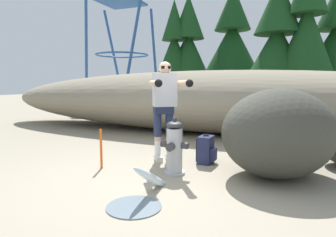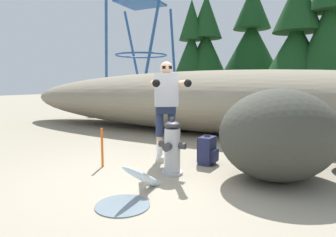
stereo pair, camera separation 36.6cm
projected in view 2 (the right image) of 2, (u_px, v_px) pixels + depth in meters
The scene contains 13 objects.
ground_plane at pixel (148, 179), 3.93m from camera, with size 56.00×56.00×0.04m, color gray.
dirt_embankment at pixel (228, 102), 7.48m from camera, with size 13.46×3.20×1.62m, color gray.
fire_hydrant at pixel (172, 148), 4.03m from camera, with size 0.40×0.35×0.80m.
hydrant_water_jet at pixel (142, 185), 3.35m from camera, with size 0.58×1.35×0.67m.
utility_worker at pixel (166, 99), 4.63m from camera, with size 0.87×1.02×1.62m.
spare_backpack at pixel (207, 151), 4.56m from camera, with size 0.30×0.31×0.47m.
boulder_mid at pixel (279, 135), 3.78m from camera, with size 1.61×1.37×1.21m, color #3B3C34.
pine_tree_far_left at pixel (191, 47), 13.52m from camera, with size 1.81×1.81×5.16m.
pine_tree_left at pixel (206, 46), 13.62m from camera, with size 2.32×2.32×5.45m.
pine_tree_center at pixel (251, 37), 14.20m from camera, with size 2.78×2.78×6.12m.
pine_tree_right at pixel (296, 42), 10.95m from camera, with size 2.75×2.75×5.35m.
pine_tree_far_right at pixel (328, 23), 10.26m from camera, with size 2.13×2.13×6.17m.
survey_stake at pixel (102, 148), 4.41m from camera, with size 0.04×0.04×0.60m, color #E55914.
Camera 2 is at (1.95, -3.28, 1.27)m, focal length 30.77 mm.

